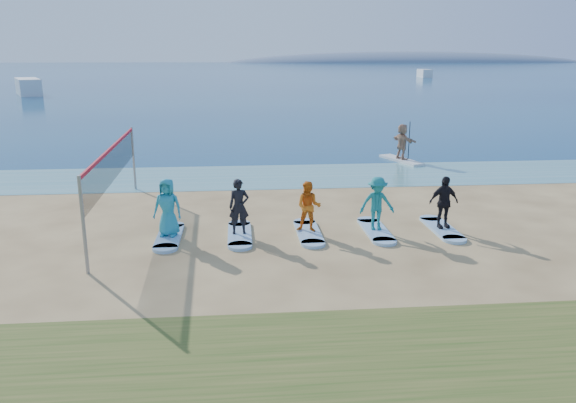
{
  "coord_description": "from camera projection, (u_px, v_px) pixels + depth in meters",
  "views": [
    {
      "loc": [
        -2.14,
        -13.84,
        5.34
      ],
      "look_at": [
        -0.67,
        2.0,
        1.1
      ],
      "focal_mm": 35.0,
      "sensor_mm": 36.0,
      "label": 1
    }
  ],
  "objects": [
    {
      "name": "shallow_water",
      "position": [
        285.0,
        176.0,
        24.98
      ],
      "size": [
        600.0,
        600.0,
        0.0
      ],
      "primitive_type": "plane",
      "color": "teal",
      "rests_on": "ground"
    },
    {
      "name": "surfboard_1",
      "position": [
        240.0,
        234.0,
        16.84
      ],
      "size": [
        0.7,
        2.2,
        0.09
      ],
      "primitive_type": "cube",
      "color": "#8BB5D8",
      "rests_on": "ground"
    },
    {
      "name": "paddleboarder",
      "position": [
        402.0,
        142.0,
        28.15
      ],
      "size": [
        1.12,
        1.72,
        1.77
      ],
      "primitive_type": "imported",
      "rotation": [
        0.0,
        0.0,
        1.97
      ],
      "color": "tan",
      "rests_on": "paddleboard"
    },
    {
      "name": "volleyball_net",
      "position": [
        113.0,
        164.0,
        17.82
      ],
      "size": [
        0.42,
        9.08,
        2.5
      ],
      "rotation": [
        0.0,
        0.0,
        0.04
      ],
      "color": "gray",
      "rests_on": "ground"
    },
    {
      "name": "ground",
      "position": [
        320.0,
        260.0,
        14.88
      ],
      "size": [
        600.0,
        600.0,
        0.0
      ],
      "primitive_type": "plane",
      "color": "tan",
      "rests_on": "ground"
    },
    {
      "name": "student_0",
      "position": [
        168.0,
        207.0,
        16.42
      ],
      "size": [
        0.93,
        0.71,
        1.72
      ],
      "primitive_type": "imported",
      "rotation": [
        0.0,
        0.0,
        -0.21
      ],
      "color": "teal",
      "rests_on": "surfboard_0"
    },
    {
      "name": "student_4",
      "position": [
        444.0,
        202.0,
        17.18
      ],
      "size": [
        0.99,
        0.52,
        1.62
      ],
      "primitive_type": "imported",
      "rotation": [
        0.0,
        0.0,
        0.13
      ],
      "color": "black",
      "rests_on": "surfboard_4"
    },
    {
      "name": "student_1",
      "position": [
        239.0,
        207.0,
        16.62
      ],
      "size": [
        0.63,
        0.43,
        1.65
      ],
      "primitive_type": "imported",
      "rotation": [
        0.0,
        0.0,
        0.07
      ],
      "color": "black",
      "rests_on": "surfboard_1"
    },
    {
      "name": "boat_offshore_a",
      "position": [
        29.0,
        95.0,
        72.89
      ],
      "size": [
        5.65,
        8.59,
        2.08
      ],
      "primitive_type": "cube",
      "rotation": [
        0.0,
        0.0,
        0.41
      ],
      "color": "silver",
      "rests_on": "ground"
    },
    {
      "name": "student_2",
      "position": [
        309.0,
        207.0,
        16.82
      ],
      "size": [
        0.88,
        0.76,
        1.54
      ],
      "primitive_type": "imported",
      "rotation": [
        0.0,
        0.0,
        -0.27
      ],
      "color": "orange",
      "rests_on": "surfboard_2"
    },
    {
      "name": "ocean",
      "position": [
        242.0,
        71.0,
        168.83
      ],
      "size": [
        600.0,
        600.0,
        0.0
      ],
      "primitive_type": "plane",
      "color": "navy",
      "rests_on": "ground"
    },
    {
      "name": "surfboard_0",
      "position": [
        169.0,
        237.0,
        16.65
      ],
      "size": [
        0.7,
        2.2,
        0.09
      ],
      "primitive_type": "cube",
      "color": "#8BB5D8",
      "rests_on": "ground"
    },
    {
      "name": "paddleboard",
      "position": [
        401.0,
        160.0,
        28.39
      ],
      "size": [
        1.63,
        3.07,
        0.12
      ],
      "primitive_type": "cube",
      "rotation": [
        0.0,
        0.0,
        0.33
      ],
      "color": "silver",
      "rests_on": "ground"
    },
    {
      "name": "student_3",
      "position": [
        377.0,
        203.0,
        16.99
      ],
      "size": [
        1.06,
        0.61,
        1.64
      ],
      "primitive_type": "imported",
      "rotation": [
        0.0,
        0.0,
        -0.0
      ],
      "color": "#1A7A7E",
      "rests_on": "surfboard_3"
    },
    {
      "name": "surfboard_3",
      "position": [
        376.0,
        231.0,
        17.21
      ],
      "size": [
        0.7,
        2.2,
        0.09
      ],
      "primitive_type": "cube",
      "color": "#8BB5D8",
      "rests_on": "ground"
    },
    {
      "name": "surfboard_4",
      "position": [
        442.0,
        229.0,
        17.4
      ],
      "size": [
        0.7,
        2.2,
        0.09
      ],
      "primitive_type": "cube",
      "color": "#8BB5D8",
      "rests_on": "ground"
    },
    {
      "name": "surfboard_2",
      "position": [
        308.0,
        232.0,
        17.03
      ],
      "size": [
        0.7,
        2.2,
        0.09
      ],
      "primitive_type": "cube",
      "color": "#8BB5D8",
      "rests_on": "ground"
    },
    {
      "name": "island_ridge",
      "position": [
        410.0,
        62.0,
        312.01
      ],
      "size": [
        220.0,
        56.0,
        18.0
      ],
      "primitive_type": "ellipsoid",
      "color": "slate",
      "rests_on": "ground"
    },
    {
      "name": "boat_offshore_b",
      "position": [
        424.0,
        77.0,
        123.93
      ],
      "size": [
        2.49,
        5.97,
        1.73
      ],
      "primitive_type": "cube",
      "rotation": [
        0.0,
        0.0,
        -0.07
      ],
      "color": "silver",
      "rests_on": "ground"
    }
  ]
}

